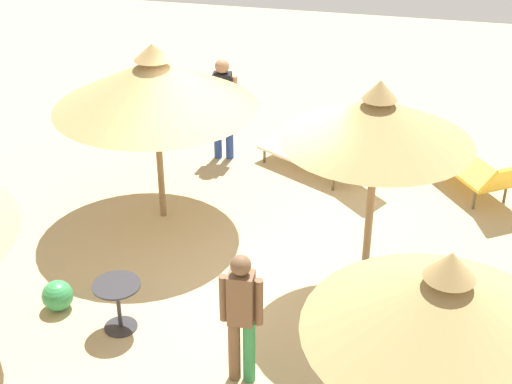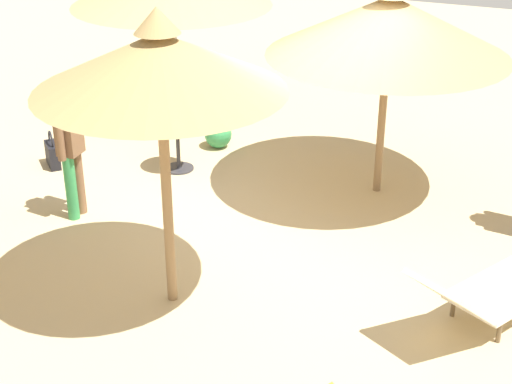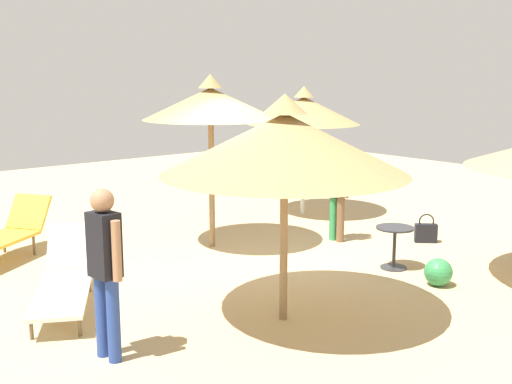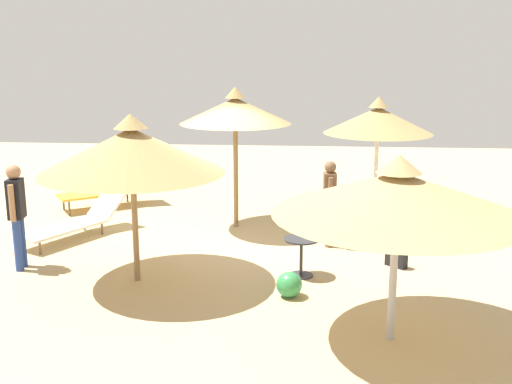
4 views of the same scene
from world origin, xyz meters
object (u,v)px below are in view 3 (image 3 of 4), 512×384
at_px(person_standing_near_left, 338,190).
at_px(handbag, 426,232).
at_px(parasol_umbrella_back, 211,104).
at_px(person_standing_far_left, 105,262).
at_px(lounge_chair_edge, 65,278).
at_px(parasol_umbrella_front, 304,111).
at_px(beach_ball, 438,272).
at_px(parasol_umbrella_far_right, 285,144).
at_px(side_table_round, 395,240).

height_order(person_standing_near_left, handbag, person_standing_near_left).
relative_size(parasol_umbrella_back, person_standing_far_left, 1.62).
xyz_separation_m(lounge_chair_edge, handbag, (5.80, -1.17, -0.15)).
bearing_deg(parasol_umbrella_back, person_standing_far_left, -140.24).
relative_size(parasol_umbrella_front, beach_ball, 6.81).
bearing_deg(person_standing_far_left, beach_ball, -10.79).
xyz_separation_m(parasol_umbrella_far_right, person_standing_far_left, (-2.02, 0.36, -1.04)).
bearing_deg(parasol_umbrella_back, beach_ball, -71.76).
bearing_deg(handbag, beach_ball, -140.80).
relative_size(side_table_round, beach_ball, 1.64).
distance_m(parasol_umbrella_front, handbag, 3.47).
relative_size(person_standing_near_left, handbag, 3.18).
xyz_separation_m(person_standing_near_left, person_standing_far_left, (-5.03, -1.60, 0.12)).
distance_m(lounge_chair_edge, person_standing_far_left, 1.89).
distance_m(parasol_umbrella_back, handbag, 4.17).
xyz_separation_m(parasol_umbrella_front, person_standing_far_left, (-6.05, -3.47, -1.08)).
bearing_deg(parasol_umbrella_front, person_standing_far_left, -150.15).
distance_m(person_standing_near_left, beach_ball, 2.61).
distance_m(parasol_umbrella_front, parasol_umbrella_back, 2.94).
xyz_separation_m(handbag, beach_ball, (-1.72, -1.40, 0.01)).
bearing_deg(parasol_umbrella_back, parasol_umbrella_far_right, -111.62).
height_order(lounge_chair_edge, person_standing_far_left, person_standing_far_left).
xyz_separation_m(parasol_umbrella_far_right, parasol_umbrella_back, (1.21, 3.04, 0.29)).
height_order(lounge_chair_edge, side_table_round, lounge_chair_edge).
bearing_deg(handbag, parasol_umbrella_far_right, -167.25).
distance_m(person_standing_far_left, side_table_round, 4.59).
distance_m(parasol_umbrella_front, beach_ball, 4.99).
relative_size(lounge_chair_edge, handbag, 4.65).
bearing_deg(parasol_umbrella_back, person_standing_near_left, -30.97).
bearing_deg(side_table_round, person_standing_far_left, -179.70).
distance_m(person_standing_near_left, side_table_round, 1.71).
bearing_deg(parasol_umbrella_far_right, lounge_chair_edge, 129.32).
bearing_deg(handbag, parasol_umbrella_back, 143.73).
distance_m(lounge_chair_edge, handbag, 5.92).
distance_m(person_standing_near_left, person_standing_far_left, 5.28).
bearing_deg(side_table_round, handbag, 19.26).
height_order(parasol_umbrella_front, person_standing_far_left, parasol_umbrella_front).
height_order(parasol_umbrella_back, person_standing_far_left, parasol_umbrella_back).
xyz_separation_m(parasol_umbrella_far_right, handbag, (4.09, 0.93, -1.86)).
xyz_separation_m(parasol_umbrella_back, lounge_chair_edge, (-2.92, -0.95, -1.99)).
height_order(parasol_umbrella_far_right, lounge_chair_edge, parasol_umbrella_far_right).
relative_size(parasol_umbrella_front, parasol_umbrella_far_right, 0.92).
distance_m(parasol_umbrella_back, lounge_chair_edge, 3.66).
height_order(parasol_umbrella_front, handbag, parasol_umbrella_front).
height_order(parasol_umbrella_front, parasol_umbrella_back, parasol_umbrella_back).
height_order(parasol_umbrella_front, beach_ball, parasol_umbrella_front).
height_order(parasol_umbrella_far_right, parasol_umbrella_back, parasol_umbrella_back).
bearing_deg(person_standing_near_left, side_table_round, -107.02).
distance_m(parasol_umbrella_far_right, handbag, 4.59).
relative_size(parasol_umbrella_far_right, lounge_chair_edge, 1.21).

